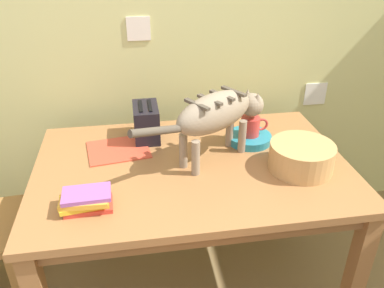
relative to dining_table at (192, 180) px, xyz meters
The scene contains 9 objects.
wall_rear 0.88m from the dining_table, 94.46° to the left, with size 5.12×0.11×2.50m.
dining_table is the anchor object (origin of this frame).
cat 0.33m from the dining_table, 18.17° to the left, with size 0.63×0.43×0.32m.
saucer_bowl 0.36m from the dining_table, 27.20° to the left, with size 0.21×0.21×0.04m, color teal.
coffee_mug 0.39m from the dining_table, 26.94° to the left, with size 0.13×0.09×0.09m.
magazine 0.38m from the dining_table, 151.82° to the left, with size 0.28×0.23×0.01m, color #D0452E.
book_stack 0.52m from the dining_table, 150.52° to the right, with size 0.20×0.13×0.07m.
wicker_basket 0.49m from the dining_table, 14.01° to the right, with size 0.28×0.28×0.12m.
toaster 0.37m from the dining_table, 123.25° to the left, with size 0.12×0.20×0.18m.
Camera 1 is at (-0.19, -0.28, 1.67)m, focal length 36.98 mm.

